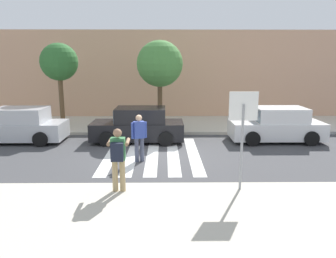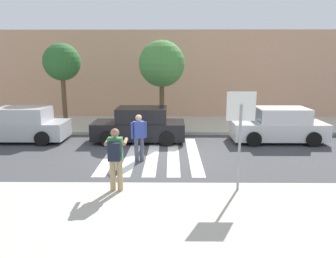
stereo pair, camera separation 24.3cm
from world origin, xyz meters
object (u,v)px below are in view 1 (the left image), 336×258
(stop_sign, at_px, (243,119))
(street_tree_west, at_px, (59,63))
(parked_car_white, at_px, (277,125))
(parked_car_silver, at_px, (19,126))
(street_tree_center, at_px, (160,64))
(photographer_with_backpack, at_px, (118,155))
(pedestrian_crossing, at_px, (139,135))
(parked_car_black, at_px, (138,126))

(stop_sign, height_order, street_tree_west, street_tree_west)
(stop_sign, relative_size, parked_car_white, 0.65)
(parked_car_silver, xyz_separation_m, street_tree_west, (1.11, 2.74, 2.77))
(street_tree_center, bearing_deg, parked_car_white, -23.13)
(photographer_with_backpack, relative_size, street_tree_center, 0.39)
(street_tree_west, distance_m, street_tree_center, 5.20)
(photographer_with_backpack, height_order, parked_car_silver, photographer_with_backpack)
(parked_car_silver, bearing_deg, street_tree_center, 19.87)
(pedestrian_crossing, relative_size, parked_car_silver, 0.42)
(stop_sign, height_order, parked_car_silver, stop_sign)
(stop_sign, height_order, parked_car_white, stop_sign)
(parked_car_black, xyz_separation_m, street_tree_center, (0.94, 2.27, 2.70))
(stop_sign, xyz_separation_m, parked_car_white, (3.02, 5.98, -1.37))
(street_tree_west, bearing_deg, photographer_with_backpack, -64.72)
(parked_car_white, height_order, street_tree_west, street_tree_west)
(parked_car_white, bearing_deg, parked_car_black, 180.00)
(stop_sign, distance_m, street_tree_west, 11.58)
(stop_sign, xyz_separation_m, parked_car_silver, (-8.60, 5.98, -1.37))
(photographer_with_backpack, bearing_deg, parked_car_white, 44.01)
(pedestrian_crossing, bearing_deg, parked_car_black, 94.96)
(parked_car_black, height_order, street_tree_center, street_tree_center)
(street_tree_center, bearing_deg, photographer_with_backpack, -96.81)
(photographer_with_backpack, distance_m, parked_car_silver, 8.10)
(pedestrian_crossing, bearing_deg, street_tree_center, 82.63)
(pedestrian_crossing, xyz_separation_m, parked_car_black, (-0.26, 3.00, -0.25))
(stop_sign, relative_size, photographer_with_backpack, 1.55)
(stop_sign, bearing_deg, parked_car_silver, 145.18)
(parked_car_silver, bearing_deg, pedestrian_crossing, -28.15)
(pedestrian_crossing, bearing_deg, parked_car_white, 26.55)
(photographer_with_backpack, bearing_deg, parked_car_silver, 130.87)
(parked_car_silver, relative_size, street_tree_center, 0.92)
(parked_car_white, relative_size, street_tree_center, 0.92)
(parked_car_black, xyz_separation_m, street_tree_west, (-4.24, 2.74, 2.77))
(parked_car_silver, distance_m, street_tree_west, 4.05)
(parked_car_silver, distance_m, parked_car_black, 5.35)
(parked_car_silver, relative_size, parked_car_black, 1.00)
(photographer_with_backpack, xyz_separation_m, parked_car_silver, (-5.29, 6.11, -0.44))
(stop_sign, distance_m, parked_car_black, 6.94)
(pedestrian_crossing, relative_size, parked_car_black, 0.42)
(pedestrian_crossing, distance_m, parked_car_white, 6.72)
(parked_car_black, xyz_separation_m, parked_car_white, (6.27, -0.00, 0.00))
(photographer_with_backpack, relative_size, parked_car_black, 0.42)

